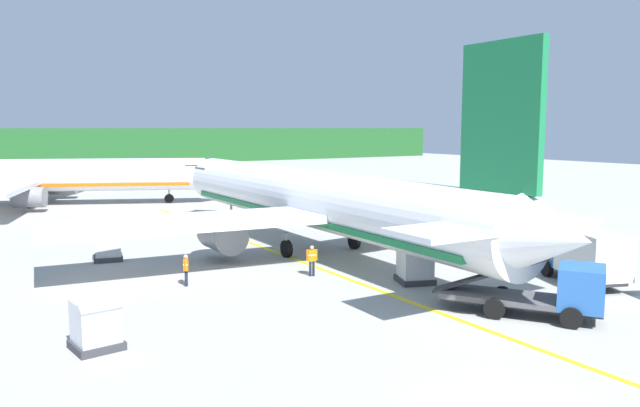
% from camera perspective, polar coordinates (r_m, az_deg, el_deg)
% --- Properties ---
extents(ground, '(240.00, 320.00, 0.20)m').
position_cam_1_polar(ground, '(60.64, -19.26, -1.16)').
color(ground, '#999993').
extents(distant_treeline, '(216.00, 6.00, 8.06)m').
position_cam_1_polar(distant_treeline, '(140.69, -26.68, 4.65)').
color(distant_treeline, '#1E5123').
rests_on(distant_treeline, ground).
extents(airliner_foreground, '(34.69, 41.65, 11.90)m').
position_cam_1_polar(airliner_foreground, '(40.53, -0.54, 0.29)').
color(airliner_foreground, silver).
rests_on(airliner_foreground, ground).
extents(airliner_mid_apron, '(35.69, 30.07, 10.80)m').
position_cam_1_polar(airliner_mid_apron, '(70.99, -24.41, 2.33)').
color(airliner_mid_apron, white).
rests_on(airliner_mid_apron, ground).
extents(service_truck_fuel, '(5.55, 6.87, 2.77)m').
position_cam_1_polar(service_truck_fuel, '(28.35, 20.59, -7.74)').
color(service_truck_fuel, '#2659A5').
rests_on(service_truck_fuel, ground).
extents(service_truck_pushback, '(4.06, 5.87, 2.88)m').
position_cam_1_polar(service_truck_pushback, '(35.25, 23.39, -4.31)').
color(service_truck_pushback, '#2659A5').
rests_on(service_truck_pushback, ground).
extents(cargo_container_near, '(2.00, 2.00, 1.91)m').
position_cam_1_polar(cargo_container_near, '(40.13, -19.15, -3.77)').
color(cargo_container_near, '#333338').
rests_on(cargo_container_near, ground).
extents(cargo_container_mid, '(2.30, 2.30, 1.95)m').
position_cam_1_polar(cargo_container_mid, '(32.95, 8.91, -5.75)').
color(cargo_container_mid, '#333338').
rests_on(cargo_container_mid, ground).
extents(cargo_container_far, '(1.87, 1.87, 1.98)m').
position_cam_1_polar(cargo_container_far, '(24.51, -20.18, -10.58)').
color(cargo_container_far, '#333338').
rests_on(cargo_container_far, ground).
extents(crew_marshaller, '(0.41, 0.57, 1.67)m').
position_cam_1_polar(crew_marshaller, '(32.61, -12.40, -5.85)').
color(crew_marshaller, '#191E33').
rests_on(crew_marshaller, ground).
extents(crew_loader_left, '(0.60, 0.36, 1.72)m').
position_cam_1_polar(crew_loader_left, '(33.92, -0.76, -5.12)').
color(crew_loader_left, '#191E33').
rests_on(crew_loader_left, ground).
extents(apron_guide_line, '(0.30, 60.00, 0.01)m').
position_cam_1_polar(apron_guide_line, '(36.11, -0.24, -6.01)').
color(apron_guide_line, yellow).
rests_on(apron_guide_line, ground).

